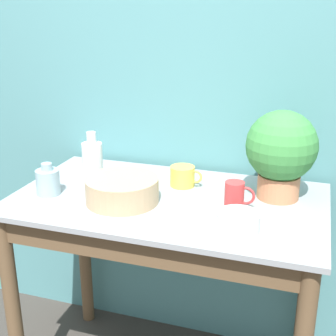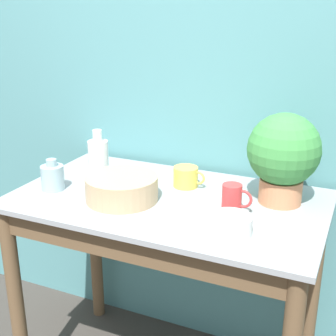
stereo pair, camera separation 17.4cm
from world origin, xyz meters
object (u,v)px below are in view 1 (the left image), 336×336
object	(u,v)px
bowl_wash_large	(122,190)
mug_red	(235,196)
potted_plant	(281,150)
bottle_short	(48,181)
mug_yellow	(183,176)
bowl_small_enamel_white	(238,221)
bottle_tall	(93,161)

from	to	relation	value
bowl_wash_large	mug_red	distance (m)	0.42
potted_plant	bottle_short	bearing A→B (deg)	-164.25
bottle_short	mug_red	bearing A→B (deg)	6.52
mug_red	bottle_short	bearing A→B (deg)	-173.48
bowl_wash_large	mug_red	xyz separation A→B (m)	(0.41, 0.06, 0.01)
bowl_wash_large	mug_yellow	distance (m)	0.28
bowl_small_enamel_white	bottle_short	bearing A→B (deg)	174.35
bottle_short	bowl_small_enamel_white	size ratio (longest dim) A/B	0.88
bowl_wash_large	bottle_short	size ratio (longest dim) A/B	2.17
potted_plant	bowl_small_enamel_white	distance (m)	0.36
bowl_small_enamel_white	mug_red	bearing A→B (deg)	104.00
bottle_short	mug_yellow	world-z (taller)	bottle_short
potted_plant	bowl_small_enamel_white	xyz separation A→B (m)	(-0.10, -0.31, -0.16)
bottle_short	mug_yellow	xyz separation A→B (m)	(0.47, 0.24, -0.01)
potted_plant	bottle_tall	distance (m)	0.75
bottle_tall	bowl_wash_large	bearing A→B (deg)	-38.01
mug_yellow	bowl_small_enamel_white	size ratio (longest dim) A/B	0.93
mug_yellow	potted_plant	bearing A→B (deg)	-0.47
potted_plant	mug_yellow	bearing A→B (deg)	179.53
potted_plant	mug_red	bearing A→B (deg)	-130.76
potted_plant	bottle_short	size ratio (longest dim) A/B	2.69
potted_plant	mug_yellow	xyz separation A→B (m)	(-0.38, 0.00, -0.15)
potted_plant	bowl_wash_large	world-z (taller)	potted_plant
bowl_small_enamel_white	bottle_tall	bearing A→B (deg)	159.10
bowl_wash_large	bottle_short	xyz separation A→B (m)	(-0.30, -0.02, 0.01)
potted_plant	mug_red	distance (m)	0.25
bottle_short	potted_plant	bearing A→B (deg)	15.75
potted_plant	bowl_wash_large	distance (m)	0.61
potted_plant	mug_red	size ratio (longest dim) A/B	3.08
potted_plant	bottle_tall	xyz separation A→B (m)	(-0.74, -0.07, -0.10)
bottle_short	bowl_small_enamel_white	world-z (taller)	bottle_short
bottle_short	bowl_small_enamel_white	bearing A→B (deg)	-5.65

